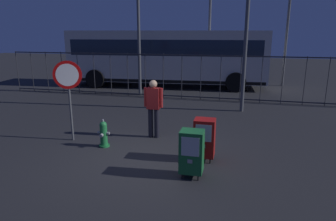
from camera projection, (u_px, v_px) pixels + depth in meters
The scene contains 10 objects.
ground_plane at pixel (144, 158), 7.45m from camera, with size 60.00×60.00×0.00m, color #262628.
fire_hydrant at pixel (104, 134), 8.09m from camera, with size 0.33×0.31×0.75m.
newspaper_box_primary at pixel (192, 151), 6.34m from camera, with size 0.48×0.42×1.02m.
newspaper_box_secondary at pixel (204, 138), 7.15m from camera, with size 0.48×0.42×1.02m.
stop_sign at pixel (68, 84), 8.24m from camera, with size 0.71×0.31×2.23m.
pedestrian at pixel (153, 105), 8.65m from camera, with size 0.55×0.22×1.67m.
fence_barrier at pixel (191, 77), 13.61m from camera, with size 18.03×0.04×2.00m.
bus_near at pixel (167, 55), 16.68m from camera, with size 10.67×3.46×3.00m.
street_light_near_left at pixel (289, 5), 16.10m from camera, with size 0.32×0.32×7.42m.
street_light_far_right at pixel (210, 6), 16.22m from camera, with size 0.32×0.32×7.36m.
Camera 1 is at (2.19, -6.59, 3.00)m, focal length 32.74 mm.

